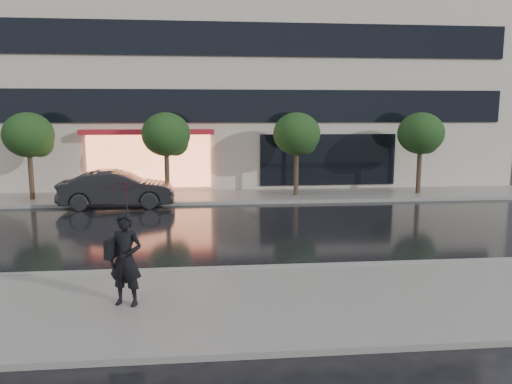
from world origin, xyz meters
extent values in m
plane|color=black|center=(0.00, 0.00, 0.00)|extent=(120.00, 120.00, 0.00)
cube|color=slate|center=(0.00, -3.25, 0.06)|extent=(60.00, 4.50, 0.12)
cube|color=slate|center=(0.00, 10.25, 0.06)|extent=(60.00, 3.50, 0.12)
cube|color=gray|center=(0.00, -1.00, 0.07)|extent=(60.00, 0.25, 0.14)
cube|color=gray|center=(0.00, 8.50, 0.07)|extent=(60.00, 0.25, 0.14)
cube|color=#BAAE9D|center=(0.00, 18.00, 9.00)|extent=(30.00, 12.00, 18.00)
cube|color=black|center=(0.00, 11.94, 4.30)|extent=(28.00, 0.12, 1.60)
cube|color=black|center=(0.00, 11.94, 7.50)|extent=(28.00, 0.12, 1.60)
cube|color=#FF8C59|center=(-4.00, 11.92, 1.60)|extent=(6.00, 0.10, 2.60)
cube|color=#AD1A27|center=(-4.00, 11.59, 3.05)|extent=(6.40, 0.70, 0.25)
cube|color=black|center=(5.00, 11.94, 1.60)|extent=(7.00, 0.10, 2.60)
cylinder|color=#33261C|center=(-9.00, 10.00, 1.10)|extent=(0.22, 0.22, 2.20)
ellipsoid|color=black|center=(-9.00, 10.00, 3.00)|extent=(2.20, 2.20, 1.98)
sphere|color=black|center=(-8.60, 10.20, 2.60)|extent=(1.20, 1.20, 1.20)
cylinder|color=#33261C|center=(-3.00, 10.00, 1.10)|extent=(0.22, 0.22, 2.20)
ellipsoid|color=black|center=(-3.00, 10.00, 3.00)|extent=(2.20, 2.20, 1.98)
sphere|color=black|center=(-2.60, 10.20, 2.60)|extent=(1.20, 1.20, 1.20)
cylinder|color=#33261C|center=(3.00, 10.00, 1.10)|extent=(0.22, 0.22, 2.20)
ellipsoid|color=black|center=(3.00, 10.00, 3.00)|extent=(2.20, 2.20, 1.98)
sphere|color=black|center=(3.40, 10.20, 2.60)|extent=(1.20, 1.20, 1.20)
cylinder|color=#33261C|center=(9.00, 10.00, 1.10)|extent=(0.22, 0.22, 2.20)
ellipsoid|color=black|center=(9.00, 10.00, 3.00)|extent=(2.20, 2.20, 1.98)
sphere|color=black|center=(9.40, 10.20, 2.60)|extent=(1.20, 1.20, 1.20)
imported|color=black|center=(-4.95, 8.30, 0.78)|extent=(4.81, 1.86, 1.56)
imported|color=black|center=(-2.83, -3.20, 1.06)|extent=(0.79, 0.64, 1.89)
imported|color=#320916|center=(-2.77, -3.22, 2.23)|extent=(1.13, 1.14, 0.82)
cylinder|color=black|center=(-2.77, -3.22, 1.75)|extent=(0.02, 0.02, 0.94)
cube|color=black|center=(-3.11, -3.18, 1.29)|extent=(0.23, 0.37, 0.40)
camera|label=1|loc=(-1.21, -12.99, 3.92)|focal=35.00mm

